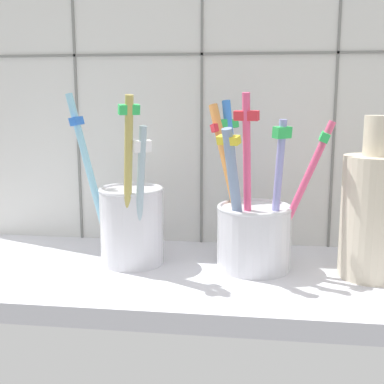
{
  "coord_description": "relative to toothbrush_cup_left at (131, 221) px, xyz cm",
  "views": [
    {
      "loc": [
        7.0,
        -51.22,
        20.34
      ],
      "look_at": [
        0.0,
        1.79,
        10.29
      ],
      "focal_mm": 46.92,
      "sensor_mm": 36.0,
      "label": 1
    }
  ],
  "objects": [
    {
      "name": "counter_slab",
      "position": [
        6.87,
        -1.64,
        -5.89
      ],
      "size": [
        64.0,
        22.0,
        2.0
      ],
      "primitive_type": "cube",
      "color": "silver",
      "rests_on": "ground"
    },
    {
      "name": "toothbrush_cup_left",
      "position": [
        0.0,
        0.0,
        0.0
      ],
      "size": [
        11.05,
        8.95,
        18.9
      ],
      "color": "silver",
      "rests_on": "counter_slab"
    },
    {
      "name": "toothbrush_cup_right",
      "position": [
        13.54,
        0.18,
        -0.3
      ],
      "size": [
        13.6,
        11.0,
        18.91
      ],
      "color": "silver",
      "rests_on": "counter_slab"
    },
    {
      "name": "ceramic_vase",
      "position": [
        25.72,
        -0.95,
        1.92
      ],
      "size": [
        6.51,
        6.51,
        16.65
      ],
      "color": "beige",
      "rests_on": "counter_slab"
    },
    {
      "name": "tile_wall_back",
      "position": [
        6.87,
        10.36,
        15.61
      ],
      "size": [
        64.0,
        2.2,
        45.0
      ],
      "color": "silver",
      "rests_on": "ground"
    }
  ]
}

